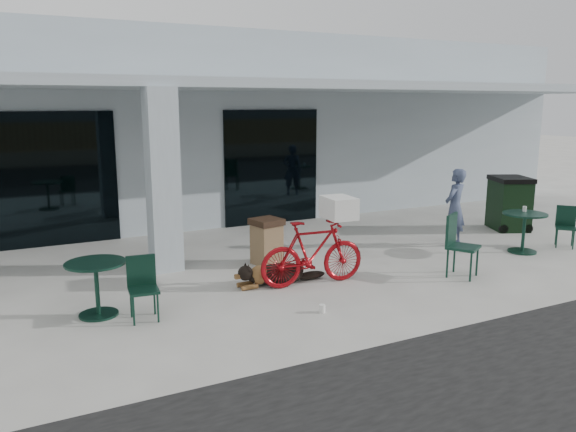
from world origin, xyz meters
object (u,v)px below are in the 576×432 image
trash_receptacle (267,241)px  bicycle (313,253)px  cafe_table_near (97,289)px  person (455,207)px  dog (276,272)px  cafe_chair_far_a (463,246)px  cafe_chair_far_b (566,227)px  cafe_chair_near (144,289)px  wheeled_bin (509,203)px  cafe_table_far (524,233)px

trash_receptacle → bicycle: bearing=-83.5°
cafe_table_near → person: size_ratio=0.52×
dog → trash_receptacle: 1.17m
cafe_chair_far_a → trash_receptacle: 3.38m
cafe_chair_far_b → cafe_chair_near: bearing=-130.3°
bicycle → trash_receptacle: bearing=11.5°
cafe_chair_far_a → wheeled_bin: wheeled_bin is taller
person → cafe_table_near: bearing=-16.3°
cafe_chair_far_a → wheeled_bin: (3.55, 2.26, 0.08)m
trash_receptacle → wheeled_bin: size_ratio=0.69×
trash_receptacle → person: bearing=-6.5°
cafe_chair_far_b → wheeled_bin: wheeled_bin is taller
cafe_table_far → wheeled_bin: size_ratio=0.68×
bicycle → cafe_chair_far_a: bicycle is taller
dog → cafe_table_far: cafe_table_far is taller
cafe_table_near → wheeled_bin: 9.36m
cafe_table_near → cafe_chair_far_a: bearing=-9.2°
cafe_table_near → person: 7.14m
cafe_chair_near → wheeled_bin: size_ratio=0.71×
cafe_chair_near → cafe_table_far: 7.36m
bicycle → cafe_table_near: 3.27m
cafe_chair_far_b → trash_receptacle: trash_receptacle is taller
cafe_chair_far_a → person: 2.21m
cafe_chair_far_b → person: (-1.88, 1.15, 0.37)m
dog → trash_receptacle: size_ratio=1.37×
cafe_table_far → wheeled_bin: bearing=49.6°
dog → cafe_table_far: (5.13, -0.40, 0.20)m
dog → cafe_chair_far_b: cafe_chair_far_b is taller
cafe_table_near → cafe_chair_near: bearing=-40.1°
dog → wheeled_bin: size_ratio=0.95×
dog → cafe_table_far: size_ratio=1.39×
dog → person: (4.33, 0.65, 0.59)m
bicycle → cafe_chair_near: bearing=100.8°
person → cafe_chair_far_a: bearing=28.2°
cafe_chair_far_a → trash_receptacle: bearing=110.0°
cafe_chair_near → cafe_table_near: bearing=145.3°
cafe_chair_near → trash_receptacle: (2.57, 1.68, -0.01)m
cafe_chair_far_b → wheeled_bin: (0.29, 1.71, 0.19)m
cafe_table_near → cafe_table_far: bearing=-1.9°
cafe_table_near → person: person is taller
cafe_table_far → wheeled_bin: (1.36, 1.60, 0.22)m
bicycle → cafe_chair_near: bicycle is taller
cafe_table_near → cafe_chair_near: (0.53, -0.45, 0.05)m
dog → cafe_chair_far_b: (6.20, -0.50, 0.22)m
bicycle → dog: (-0.50, 0.30, -0.34)m
cafe_chair_far_a → cafe_chair_far_b: bearing=-20.7°
bicycle → cafe_table_near: (-3.26, 0.16, -0.15)m
cafe_chair_near → cafe_chair_far_a: size_ratio=0.81×
cafe_chair_near → bicycle: bearing=11.3°
cafe_chair_near → trash_receptacle: size_ratio=1.02×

